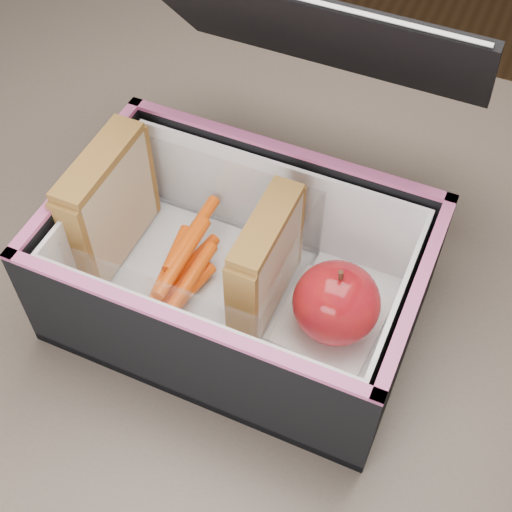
{
  "coord_description": "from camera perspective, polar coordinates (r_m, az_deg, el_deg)",
  "views": [
    {
      "loc": [
        0.16,
        -0.28,
        1.24
      ],
      "look_at": [
        0.03,
        0.02,
        0.81
      ],
      "focal_mm": 50.0,
      "sensor_mm": 36.0,
      "label": 1
    }
  ],
  "objects": [
    {
      "name": "plastic_tub",
      "position": [
        0.56,
        -5.57,
        0.85
      ],
      "size": [
        0.18,
        0.13,
        0.07
      ],
      "primitive_type": null,
      "color": "white",
      "rests_on": "lunch_bag"
    },
    {
      "name": "carrot_sticks",
      "position": [
        0.57,
        -5.98,
        -1.25
      ],
      "size": [
        0.04,
        0.13,
        0.03
      ],
      "color": "#FF4303",
      "rests_on": "plastic_tub"
    },
    {
      "name": "lunch_bag",
      "position": [
        0.54,
        -1.18,
        -0.44
      ],
      "size": [
        0.27,
        0.3,
        0.24
      ],
      "color": "black",
      "rests_on": "kitchen_table"
    },
    {
      "name": "kitchen_table",
      "position": [
        0.66,
        -3.18,
        -9.1
      ],
      "size": [
        1.2,
        0.8,
        0.75
      ],
      "color": "brown",
      "rests_on": "ground"
    },
    {
      "name": "paper_napkin",
      "position": [
        0.56,
        5.93,
        -5.22
      ],
      "size": [
        0.08,
        0.08,
        0.01
      ],
      "primitive_type": "cube",
      "rotation": [
        0.0,
        0.0,
        -0.08
      ],
      "color": "white",
      "rests_on": "lunch_bag"
    },
    {
      "name": "sandwich_right",
      "position": [
        0.53,
        0.8,
        -0.51
      ],
      "size": [
        0.02,
        0.09,
        0.1
      ],
      "color": "tan",
      "rests_on": "plastic_tub"
    },
    {
      "name": "red_apple",
      "position": [
        0.53,
        6.45,
        -3.75
      ],
      "size": [
        0.07,
        0.07,
        0.07
      ],
      "rotation": [
        0.0,
        0.0,
        -0.15
      ],
      "color": "maroon",
      "rests_on": "paper_napkin"
    },
    {
      "name": "sandwich_left",
      "position": [
        0.58,
        -11.7,
        4.07
      ],
      "size": [
        0.03,
        0.09,
        0.1
      ],
      "color": "tan",
      "rests_on": "plastic_tub"
    }
  ]
}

